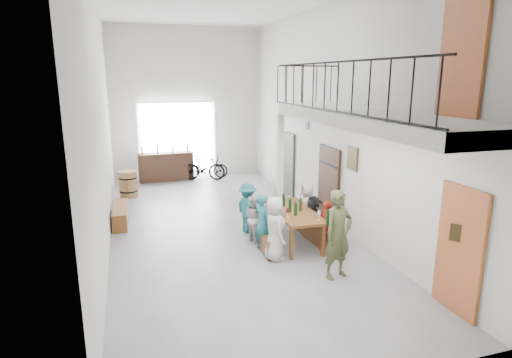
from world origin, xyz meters
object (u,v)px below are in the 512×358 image
object	(u,v)px
side_bench	(121,215)
bench_inner	(264,236)
tasting_table	(294,214)
serving_counter	(166,167)
host_standing	(338,235)
bicycle_near	(207,167)
oak_barrel	(128,184)

from	to	relation	value
side_bench	bench_inner	bearing A→B (deg)	-38.85
tasting_table	side_bench	size ratio (longest dim) A/B	1.29
bench_inner	serving_counter	distance (m)	7.14
host_standing	bicycle_near	bearing A→B (deg)	79.63
oak_barrel	serving_counter	size ratio (longest dim) A/B	0.44
tasting_table	host_standing	bearing A→B (deg)	-82.68
serving_counter	side_bench	bearing A→B (deg)	-113.11
tasting_table	side_bench	bearing A→B (deg)	148.40
bench_inner	side_bench	bearing A→B (deg)	145.15
side_bench	oak_barrel	size ratio (longest dim) A/B	1.90
side_bench	host_standing	size ratio (longest dim) A/B	0.94
serving_counter	bicycle_near	bearing A→B (deg)	-5.28
serving_counter	bench_inner	bearing A→B (deg)	-81.17
oak_barrel	host_standing	size ratio (longest dim) A/B	0.49
tasting_table	serving_counter	xyz separation A→B (m)	(-2.20, 7.06, -0.19)
side_bench	serving_counter	world-z (taller)	serving_counter
side_bench	bicycle_near	size ratio (longest dim) A/B	1.02
oak_barrel	bicycle_near	size ratio (longest dim) A/B	0.54
bench_inner	serving_counter	size ratio (longest dim) A/B	0.92
bench_inner	side_bench	world-z (taller)	side_bench
oak_barrel	serving_counter	xyz separation A→B (m)	(1.37, 1.95, 0.09)
host_standing	oak_barrel	bearing A→B (deg)	102.30
bench_inner	serving_counter	world-z (taller)	serving_counter
tasting_table	bench_inner	bearing A→B (deg)	175.46
bench_inner	bicycle_near	size ratio (longest dim) A/B	1.14
tasting_table	bicycle_near	bearing A→B (deg)	98.39
host_standing	tasting_table	bearing A→B (deg)	78.78
bench_inner	serving_counter	xyz separation A→B (m)	(-1.51, 6.97, 0.31)
bench_inner	host_standing	world-z (taller)	host_standing
serving_counter	host_standing	distance (m)	9.20
tasting_table	serving_counter	distance (m)	7.39
oak_barrel	bicycle_near	xyz separation A→B (m)	(2.87, 1.90, -0.01)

